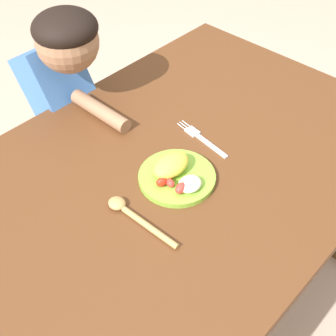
{
  "coord_description": "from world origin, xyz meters",
  "views": [
    {
      "loc": [
        -0.63,
        -0.59,
        1.55
      ],
      "look_at": [
        -0.01,
        -0.01,
        0.71
      ],
      "focal_mm": 48.92,
      "sensor_mm": 36.0,
      "label": 1
    }
  ],
  "objects_px": {
    "plate": "(176,174)",
    "fork": "(202,139)",
    "person": "(66,118)",
    "spoon": "(133,215)"
  },
  "relations": [
    {
      "from": "fork",
      "to": "spoon",
      "type": "xyz_separation_m",
      "value": [
        -0.33,
        -0.06,
        0.01
      ]
    },
    {
      "from": "fork",
      "to": "person",
      "type": "xyz_separation_m",
      "value": [
        -0.13,
        0.48,
        -0.11
      ]
    },
    {
      "from": "plate",
      "to": "person",
      "type": "bearing_deg",
      "value": 85.54
    },
    {
      "from": "fork",
      "to": "person",
      "type": "bearing_deg",
      "value": 22.54
    },
    {
      "from": "spoon",
      "to": "person",
      "type": "xyz_separation_m",
      "value": [
        0.21,
        0.55,
        -0.12
      ]
    },
    {
      "from": "spoon",
      "to": "person",
      "type": "bearing_deg",
      "value": -22.17
    },
    {
      "from": "fork",
      "to": "spoon",
      "type": "relative_size",
      "value": 0.9
    },
    {
      "from": "plate",
      "to": "fork",
      "type": "bearing_deg",
      "value": 17.3
    },
    {
      "from": "person",
      "to": "plate",
      "type": "bearing_deg",
      "value": 85.54
    },
    {
      "from": "fork",
      "to": "person",
      "type": "height_order",
      "value": "person"
    }
  ]
}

